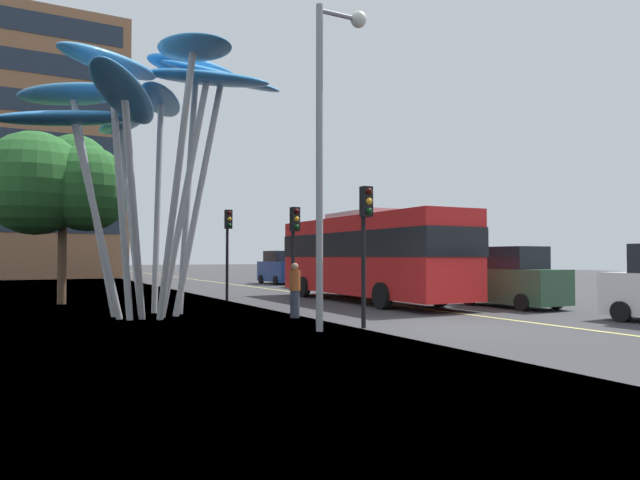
# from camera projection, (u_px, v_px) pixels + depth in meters

# --- Properties ---
(ground) EXTENTS (120.00, 240.00, 0.10)m
(ground) POSITION_uv_depth(u_px,v_px,m) (440.00, 330.00, 14.89)
(ground) COLOR #38383A
(red_bus) EXTENTS (3.04, 11.56, 3.75)m
(red_bus) POSITION_uv_depth(u_px,v_px,m) (367.00, 253.00, 23.73)
(red_bus) COLOR red
(red_bus) RESTS_ON ground
(leaf_sculpture) EXTENTS (8.78, 8.98, 8.67)m
(leaf_sculpture) POSITION_uv_depth(u_px,v_px,m) (146.00, 104.00, 17.74)
(leaf_sculpture) COLOR #9EA0A5
(leaf_sculpture) RESTS_ON ground
(traffic_light_kerb_near) EXTENTS (0.28, 0.42, 3.73)m
(traffic_light_kerb_near) POSITION_uv_depth(u_px,v_px,m) (365.00, 226.00, 14.96)
(traffic_light_kerb_near) COLOR black
(traffic_light_kerb_near) RESTS_ON ground
(traffic_light_kerb_far) EXTENTS (0.28, 0.42, 3.52)m
(traffic_light_kerb_far) POSITION_uv_depth(u_px,v_px,m) (294.00, 236.00, 18.89)
(traffic_light_kerb_far) COLOR black
(traffic_light_kerb_far) RESTS_ON ground
(traffic_light_island_mid) EXTENTS (0.28, 0.42, 3.86)m
(traffic_light_island_mid) POSITION_uv_depth(u_px,v_px,m) (228.00, 235.00, 24.02)
(traffic_light_island_mid) COLOR black
(traffic_light_island_mid) RESTS_ON ground
(car_parked_mid) EXTENTS (1.90, 4.21, 2.25)m
(car_parked_mid) POSITION_uv_depth(u_px,v_px,m) (511.00, 279.00, 21.17)
(car_parked_mid) COLOR #2D5138
(car_parked_mid) RESTS_ON ground
(car_parked_far) EXTENTS (2.05, 4.33, 2.39)m
(car_parked_far) POSITION_uv_depth(u_px,v_px,m) (389.00, 272.00, 27.52)
(car_parked_far) COLOR gold
(car_parked_far) RESTS_ON ground
(car_side_street) EXTENTS (2.03, 4.52, 2.14)m
(car_side_street) POSITION_uv_depth(u_px,v_px,m) (320.00, 271.00, 34.15)
(car_side_street) COLOR maroon
(car_side_street) RESTS_ON ground
(car_far_side) EXTENTS (2.09, 4.13, 2.27)m
(car_far_side) POSITION_uv_depth(u_px,v_px,m) (281.00, 268.00, 39.19)
(car_far_side) COLOR navy
(car_far_side) RESTS_ON ground
(street_lamp) EXTENTS (1.49, 0.44, 8.39)m
(street_lamp) POSITION_uv_depth(u_px,v_px,m) (330.00, 125.00, 14.59)
(street_lamp) COLOR gray
(street_lamp) RESTS_ON ground
(tree_pavement_near) EXTENTS (5.48, 4.36, 6.88)m
(tree_pavement_near) POSITION_uv_depth(u_px,v_px,m) (59.00, 182.00, 22.24)
(tree_pavement_near) COLOR brown
(tree_pavement_near) RESTS_ON ground
(pedestrian) EXTENTS (0.34, 0.34, 1.69)m
(pedestrian) POSITION_uv_depth(u_px,v_px,m) (295.00, 290.00, 17.51)
(pedestrian) COLOR #2D3342
(pedestrian) RESTS_ON ground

